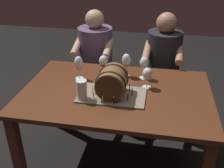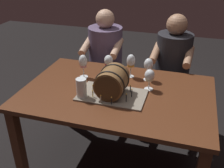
{
  "view_description": "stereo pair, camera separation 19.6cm",
  "coord_description": "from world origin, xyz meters",
  "px_view_note": "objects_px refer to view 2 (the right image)",
  "views": [
    {
      "loc": [
        0.3,
        -1.79,
        1.76
      ],
      "look_at": [
        -0.02,
        -0.08,
        0.84
      ],
      "focal_mm": 42.8,
      "sensor_mm": 36.0,
      "label": 1
    },
    {
      "loc": [
        0.49,
        -1.74,
        1.76
      ],
      "look_at": [
        -0.02,
        -0.08,
        0.84
      ],
      "focal_mm": 42.8,
      "sensor_mm": 36.0,
      "label": 2
    }
  ],
  "objects_px": {
    "dining_table": "(117,102)",
    "wine_glass_empty": "(149,65)",
    "barrel_cake": "(112,83)",
    "wine_glass_rose": "(83,62)",
    "beer_pint": "(82,89)",
    "person_seated_right": "(171,76)",
    "wine_glass_red": "(109,61)",
    "person_seated_left": "(106,68)",
    "wine_glass_white": "(150,76)",
    "wine_glass_amber": "(131,62)"
  },
  "relations": [
    {
      "from": "wine_glass_rose",
      "to": "person_seated_left",
      "type": "relative_size",
      "value": 0.17
    },
    {
      "from": "wine_glass_white",
      "to": "person_seated_right",
      "type": "relative_size",
      "value": 0.14
    },
    {
      "from": "wine_glass_white",
      "to": "person_seated_right",
      "type": "bearing_deg",
      "value": 79.69
    },
    {
      "from": "barrel_cake",
      "to": "person_seated_right",
      "type": "bearing_deg",
      "value": 66.77
    },
    {
      "from": "wine_glass_red",
      "to": "beer_pint",
      "type": "height_order",
      "value": "wine_glass_red"
    },
    {
      "from": "barrel_cake",
      "to": "dining_table",
      "type": "bearing_deg",
      "value": 77.88
    },
    {
      "from": "wine_glass_white",
      "to": "wine_glass_rose",
      "type": "bearing_deg",
      "value": 174.59
    },
    {
      "from": "wine_glass_rose",
      "to": "person_seated_left",
      "type": "bearing_deg",
      "value": 91.06
    },
    {
      "from": "wine_glass_white",
      "to": "person_seated_left",
      "type": "relative_size",
      "value": 0.14
    },
    {
      "from": "wine_glass_white",
      "to": "person_seated_left",
      "type": "xyz_separation_m",
      "value": [
        -0.58,
        0.68,
        -0.3
      ]
    },
    {
      "from": "barrel_cake",
      "to": "person_seated_right",
      "type": "xyz_separation_m",
      "value": [
        0.37,
        0.86,
        -0.29
      ]
    },
    {
      "from": "wine_glass_empty",
      "to": "dining_table",
      "type": "bearing_deg",
      "value": -126.02
    },
    {
      "from": "wine_glass_red",
      "to": "person_seated_left",
      "type": "height_order",
      "value": "person_seated_left"
    },
    {
      "from": "barrel_cake",
      "to": "wine_glass_amber",
      "type": "height_order",
      "value": "barrel_cake"
    },
    {
      "from": "wine_glass_red",
      "to": "person_seated_right",
      "type": "relative_size",
      "value": 0.15
    },
    {
      "from": "wine_glass_red",
      "to": "wine_glass_amber",
      "type": "xyz_separation_m",
      "value": [
        0.2,
        -0.0,
        0.02
      ]
    },
    {
      "from": "beer_pint",
      "to": "person_seated_left",
      "type": "bearing_deg",
      "value": 97.84
    },
    {
      "from": "barrel_cake",
      "to": "wine_glass_red",
      "type": "height_order",
      "value": "barrel_cake"
    },
    {
      "from": "wine_glass_white",
      "to": "person_seated_left",
      "type": "distance_m",
      "value": 0.95
    },
    {
      "from": "wine_glass_empty",
      "to": "person_seated_left",
      "type": "distance_m",
      "value": 0.82
    },
    {
      "from": "wine_glass_red",
      "to": "wine_glass_amber",
      "type": "distance_m",
      "value": 0.2
    },
    {
      "from": "barrel_cake",
      "to": "wine_glass_rose",
      "type": "xyz_separation_m",
      "value": [
        -0.32,
        0.23,
        0.03
      ]
    },
    {
      "from": "wine_glass_amber",
      "to": "person_seated_left",
      "type": "distance_m",
      "value": 0.72
    },
    {
      "from": "barrel_cake",
      "to": "beer_pint",
      "type": "bearing_deg",
      "value": -155.37
    },
    {
      "from": "dining_table",
      "to": "wine_glass_empty",
      "type": "height_order",
      "value": "wine_glass_empty"
    },
    {
      "from": "dining_table",
      "to": "wine_glass_empty",
      "type": "xyz_separation_m",
      "value": [
        0.19,
        0.26,
        0.24
      ]
    },
    {
      "from": "wine_glass_empty",
      "to": "person_seated_left",
      "type": "bearing_deg",
      "value": 136.33
    },
    {
      "from": "wine_glass_empty",
      "to": "wine_glass_amber",
      "type": "relative_size",
      "value": 0.95
    },
    {
      "from": "barrel_cake",
      "to": "wine_glass_amber",
      "type": "distance_m",
      "value": 0.36
    },
    {
      "from": "wine_glass_red",
      "to": "wine_glass_white",
      "type": "bearing_deg",
      "value": -24.97
    },
    {
      "from": "person_seated_right",
      "to": "dining_table",
      "type": "bearing_deg",
      "value": -114.27
    },
    {
      "from": "beer_pint",
      "to": "barrel_cake",
      "type": "bearing_deg",
      "value": 24.63
    },
    {
      "from": "wine_glass_rose",
      "to": "person_seated_left",
      "type": "distance_m",
      "value": 0.71
    },
    {
      "from": "person_seated_right",
      "to": "wine_glass_amber",
      "type": "bearing_deg",
      "value": -121.95
    },
    {
      "from": "wine_glass_empty",
      "to": "beer_pint",
      "type": "xyz_separation_m",
      "value": [
        -0.41,
        -0.44,
        -0.07
      ]
    },
    {
      "from": "wine_glass_white",
      "to": "person_seated_right",
      "type": "xyz_separation_m",
      "value": [
        0.12,
        0.68,
        -0.31
      ]
    },
    {
      "from": "wine_glass_rose",
      "to": "person_seated_right",
      "type": "height_order",
      "value": "person_seated_right"
    },
    {
      "from": "dining_table",
      "to": "wine_glass_red",
      "type": "height_order",
      "value": "wine_glass_red"
    },
    {
      "from": "barrel_cake",
      "to": "wine_glass_empty",
      "type": "distance_m",
      "value": 0.4
    },
    {
      "from": "wine_glass_white",
      "to": "person_seated_left",
      "type": "height_order",
      "value": "person_seated_left"
    },
    {
      "from": "dining_table",
      "to": "wine_glass_red",
      "type": "bearing_deg",
      "value": 119.37
    },
    {
      "from": "dining_table",
      "to": "barrel_cake",
      "type": "relative_size",
      "value": 2.91
    },
    {
      "from": "barrel_cake",
      "to": "person_seated_left",
      "type": "height_order",
      "value": "person_seated_left"
    },
    {
      "from": "wine_glass_empty",
      "to": "wine_glass_white",
      "type": "bearing_deg",
      "value": -76.87
    },
    {
      "from": "wine_glass_empty",
      "to": "wine_glass_white",
      "type": "distance_m",
      "value": 0.17
    },
    {
      "from": "dining_table",
      "to": "person_seated_left",
      "type": "xyz_separation_m",
      "value": [
        -0.35,
        0.78,
        -0.09
      ]
    },
    {
      "from": "wine_glass_rose",
      "to": "beer_pint",
      "type": "relative_size",
      "value": 1.29
    },
    {
      "from": "wine_glass_red",
      "to": "beer_pint",
      "type": "bearing_deg",
      "value": -97.86
    },
    {
      "from": "wine_glass_red",
      "to": "person_seated_right",
      "type": "distance_m",
      "value": 0.78
    },
    {
      "from": "wine_glass_amber",
      "to": "wine_glass_white",
      "type": "bearing_deg",
      "value": -43.18
    }
  ]
}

